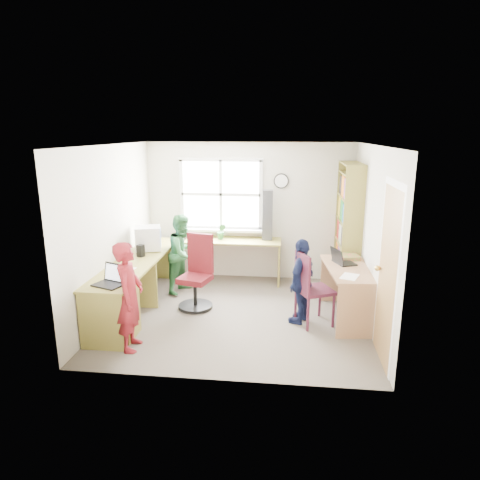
{
  "coord_description": "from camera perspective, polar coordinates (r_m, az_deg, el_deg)",
  "views": [
    {
      "loc": [
        0.67,
        -5.69,
        2.57
      ],
      "look_at": [
        0.0,
        0.25,
        1.05
      ],
      "focal_mm": 32.0,
      "sensor_mm": 36.0,
      "label": 1
    }
  ],
  "objects": [
    {
      "name": "room",
      "position": [
        5.98,
        -0.06,
        1.19
      ],
      "size": [
        3.64,
        3.44,
        2.44
      ],
      "color": "#4D453C",
      "rests_on": "ground"
    },
    {
      "name": "l_desk",
      "position": [
        6.14,
        -12.87,
        -6.27
      ],
      "size": [
        2.38,
        2.95,
        0.75
      ],
      "color": "olive",
      "rests_on": "ground"
    },
    {
      "name": "right_desk",
      "position": [
        6.16,
        14.28,
        -5.41
      ],
      "size": [
        0.72,
        1.35,
        0.75
      ],
      "rotation": [
        0.0,
        0.0,
        0.09
      ],
      "color": "#9E724F",
      "rests_on": "ground"
    },
    {
      "name": "bookshelf",
      "position": [
        7.12,
        14.18,
        1.1
      ],
      "size": [
        0.3,
        1.02,
        2.1
      ],
      "color": "olive",
      "rests_on": "ground"
    },
    {
      "name": "swivel_chair",
      "position": [
        6.43,
        -5.72,
        -4.83
      ],
      "size": [
        0.63,
        0.63,
        1.1
      ],
      "rotation": [
        0.0,
        0.0,
        -0.26
      ],
      "color": "black",
      "rests_on": "ground"
    },
    {
      "name": "wooden_chair",
      "position": [
        5.86,
        9.31,
        -6.09
      ],
      "size": [
        0.59,
        0.59,
        1.02
      ],
      "rotation": [
        0.0,
        0.0,
        0.43
      ],
      "color": "#4C192A",
      "rests_on": "ground"
    },
    {
      "name": "crt_monitor",
      "position": [
        6.87,
        -12.15,
        0.22
      ],
      "size": [
        0.47,
        0.44,
        0.38
      ],
      "rotation": [
        0.0,
        0.0,
        0.29
      ],
      "color": "white",
      "rests_on": "l_desk"
    },
    {
      "name": "laptop_left",
      "position": [
        5.49,
        -16.77,
        -5.09
      ],
      "size": [
        0.43,
        0.4,
        0.24
      ],
      "rotation": [
        0.0,
        0.0,
        -0.36
      ],
      "color": "black",
      "rests_on": "l_desk"
    },
    {
      "name": "laptop_right",
      "position": [
        6.24,
        13.37,
        -2.6
      ],
      "size": [
        0.38,
        0.41,
        0.23
      ],
      "rotation": [
        0.0,
        0.0,
        1.96
      ],
      "color": "black",
      "rests_on": "right_desk"
    },
    {
      "name": "speaker_a",
      "position": [
        6.56,
        -13.11,
        -1.4
      ],
      "size": [
        0.12,
        0.12,
        0.18
      ],
      "rotation": [
        0.0,
        0.0,
        -0.34
      ],
      "color": "black",
      "rests_on": "l_desk"
    },
    {
      "name": "speaker_b",
      "position": [
        7.06,
        -11.27,
        -0.22
      ],
      "size": [
        0.11,
        0.11,
        0.18
      ],
      "rotation": [
        0.0,
        0.0,
        -0.3
      ],
      "color": "black",
      "rests_on": "l_desk"
    },
    {
      "name": "cd_tower",
      "position": [
        7.35,
        3.67,
        3.33
      ],
      "size": [
        0.18,
        0.17,
        0.86
      ],
      "rotation": [
        0.0,
        0.0,
        0.08
      ],
      "color": "black",
      "rests_on": "l_desk"
    },
    {
      "name": "game_box",
      "position": [
        6.52,
        14.29,
        -2.18
      ],
      "size": [
        0.33,
        0.33,
        0.06
      ],
      "rotation": [
        0.0,
        0.0,
        0.17
      ],
      "color": "red",
      "rests_on": "right_desk"
    },
    {
      "name": "paper_a",
      "position": [
        5.99,
        -14.94,
        -3.91
      ],
      "size": [
        0.21,
        0.28,
        0.0
      ],
      "rotation": [
        0.0,
        0.0,
        -0.06
      ],
      "color": "white",
      "rests_on": "l_desk"
    },
    {
      "name": "paper_b",
      "position": [
        5.73,
        14.4,
        -4.74
      ],
      "size": [
        0.29,
        0.34,
        0.0
      ],
      "rotation": [
        0.0,
        0.0,
        -0.38
      ],
      "color": "white",
      "rests_on": "right_desk"
    },
    {
      "name": "potted_plant",
      "position": [
        7.41,
        -2.51,
        1.14
      ],
      "size": [
        0.16,
        0.13,
        0.28
      ],
      "primitive_type": "imported",
      "rotation": [
        0.0,
        0.0,
        -0.07
      ],
      "color": "#2B6B37",
      "rests_on": "l_desk"
    },
    {
      "name": "person_red",
      "position": [
        5.29,
        -14.54,
        -7.29
      ],
      "size": [
        0.37,
        0.52,
        1.34
      ],
      "primitive_type": "imported",
      "rotation": [
        0.0,
        0.0,
        1.67
      ],
      "color": "maroon",
      "rests_on": "ground"
    },
    {
      "name": "person_green",
      "position": [
        7.01,
        -7.57,
        -1.8
      ],
      "size": [
        0.68,
        0.76,
        1.29
      ],
      "primitive_type": "imported",
      "rotation": [
        0.0,
        0.0,
        1.21
      ],
      "color": "#2C6F38",
      "rests_on": "ground"
    },
    {
      "name": "person_navy",
      "position": [
        5.91,
        8.23,
        -5.44
      ],
      "size": [
        0.54,
        0.75,
        1.19
      ],
      "primitive_type": "imported",
      "rotation": [
        0.0,
        0.0,
        -1.98
      ],
      "color": "#131A3C",
      "rests_on": "ground"
    }
  ]
}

